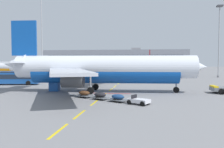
% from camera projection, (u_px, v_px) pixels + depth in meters
% --- Properties ---
extents(ground, '(400.00, 400.00, 0.00)m').
position_uv_depth(ground, '(216.00, 85.00, 52.77)').
color(ground, slate).
extents(apron_paint_markings, '(8.00, 96.38, 0.01)m').
position_uv_depth(apron_paint_markings, '(117.00, 84.00, 53.02)').
color(apron_paint_markings, yellow).
rests_on(apron_paint_markings, ground).
extents(airliner_foreground, '(34.80, 34.56, 12.20)m').
position_uv_depth(airliner_foreground, '(101.00, 69.00, 39.61)').
color(airliner_foreground, silver).
rests_on(airliner_foreground, ground).
extents(airliner_mid_left, '(27.52, 27.59, 9.70)m').
position_uv_depth(airliner_mid_left, '(150.00, 66.00, 101.46)').
color(airliner_mid_left, silver).
rests_on(airliner_mid_left, ground).
extents(apron_shuttle_bus, '(12.30, 4.54, 3.00)m').
position_uv_depth(apron_shuttle_bus, '(12.00, 77.00, 52.41)').
color(apron_shuttle_bus, '#194C99').
rests_on(apron_shuttle_bus, ground).
extents(baggage_train, '(10.82, 6.98, 1.14)m').
position_uv_depth(baggage_train, '(109.00, 97.00, 30.95)').
color(baggage_train, silver).
rests_on(baggage_train, ground).
extents(uld_cargo_container, '(1.65, 1.61, 1.60)m').
position_uv_depth(uld_cargo_container, '(55.00, 86.00, 41.22)').
color(uld_cargo_container, '#194C9E').
rests_on(uld_cargo_container, ground).
extents(apron_light_mast_near, '(1.80, 1.80, 29.74)m').
position_uv_depth(apron_light_mast_near, '(42.00, 24.00, 81.40)').
color(apron_light_mast_near, slate).
rests_on(apron_light_mast_near, ground).
extents(apron_light_mast_far, '(1.80, 1.80, 23.38)m').
position_uv_depth(apron_light_mast_far, '(219.00, 32.00, 76.13)').
color(apron_light_mast_far, slate).
rests_on(apron_light_mast_far, ground).
extents(terminal_satellite, '(92.86, 21.44, 14.25)m').
position_uv_depth(terminal_satellite, '(115.00, 60.00, 157.41)').
color(terminal_satellite, gray).
rests_on(terminal_satellite, ground).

